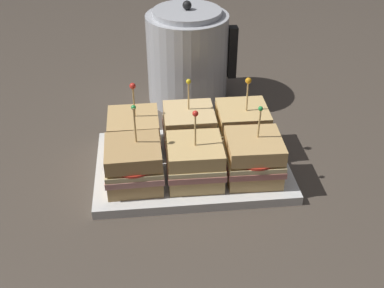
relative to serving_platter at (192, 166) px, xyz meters
The scene contains 9 objects.
ground_plane 0.01m from the serving_platter, ahead, with size 6.00×6.00×0.00m, color #4C4238.
serving_platter is the anchor object (origin of this frame).
sandwich_front_left 0.13m from the serving_platter, 154.53° to the right, with size 0.10×0.10×0.16m.
sandwich_front_center 0.07m from the serving_platter, 89.48° to the right, with size 0.10×0.10×0.15m.
sandwich_front_right 0.13m from the serving_platter, 26.72° to the right, with size 0.10×0.10×0.14m.
sandwich_back_left 0.13m from the serving_platter, 153.52° to the left, with size 0.10×0.10×0.15m.
sandwich_back_center 0.07m from the serving_platter, 88.36° to the left, with size 0.10×0.10×0.15m.
sandwich_back_right 0.13m from the serving_platter, 27.44° to the left, with size 0.10×0.11×0.15m.
kettle_steel 0.31m from the serving_platter, 86.04° to the left, with size 0.21×0.19×0.24m.
Camera 1 is at (-0.08, -0.74, 0.57)m, focal length 45.00 mm.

